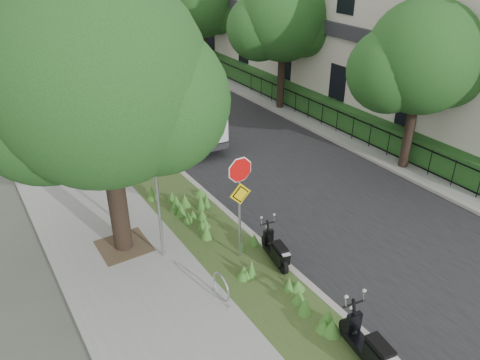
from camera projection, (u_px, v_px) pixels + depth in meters
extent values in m
plane|color=#4C5147|center=(292.00, 254.00, 13.47)|extent=(120.00, 120.00, 0.00)
cube|color=gray|center=(56.00, 159.00, 18.87)|extent=(3.50, 60.00, 0.12)
cube|color=#2F4B20|center=(121.00, 144.00, 20.16)|extent=(2.00, 60.00, 0.12)
cube|color=#9E9991|center=(143.00, 139.00, 20.63)|extent=(0.20, 60.00, 0.13)
cube|color=black|center=(212.00, 124.00, 22.30)|extent=(7.00, 60.00, 0.01)
cube|color=#9E9991|center=(272.00, 109.00, 23.92)|extent=(0.20, 60.00, 0.13)
cube|color=gray|center=(298.00, 104.00, 24.72)|extent=(3.20, 60.00, 0.12)
cylinder|color=black|center=(114.00, 178.00, 12.54)|extent=(0.52, 0.52, 4.48)
sphere|color=#18481B|center=(100.00, 79.00, 11.24)|extent=(5.40, 5.40, 5.40)
sphere|color=#18481B|center=(45.00, 105.00, 11.60)|extent=(4.05, 4.05, 4.05)
sphere|color=#18481B|center=(154.00, 100.00, 11.51)|extent=(3.78, 3.78, 3.78)
cube|color=#473828|center=(124.00, 246.00, 13.61)|extent=(1.40, 1.40, 0.01)
cylinder|color=#A5A8AD|center=(158.00, 194.00, 12.29)|extent=(0.08, 0.08, 4.00)
torus|color=#A5A8AD|center=(221.00, 287.00, 11.52)|extent=(0.05, 0.77, 0.77)
cube|color=#A5A8AD|center=(229.00, 306.00, 11.42)|extent=(0.06, 0.06, 0.04)
cube|color=#A5A8AD|center=(214.00, 289.00, 11.96)|extent=(0.06, 0.06, 0.04)
cylinder|color=#A5A8AD|center=(240.00, 211.00, 12.49)|extent=(0.07, 0.07, 3.00)
cylinder|color=red|center=(240.00, 170.00, 11.87)|extent=(0.86, 0.03, 0.86)
cylinder|color=white|center=(240.00, 170.00, 11.88)|extent=(0.94, 0.02, 0.94)
cube|color=yellow|center=(240.00, 194.00, 12.20)|extent=(0.64, 0.03, 0.64)
cube|color=black|center=(284.00, 88.00, 23.77)|extent=(0.04, 24.00, 0.04)
cube|color=black|center=(283.00, 103.00, 24.15)|extent=(0.04, 24.00, 0.04)
cylinder|color=black|center=(283.00, 97.00, 23.98)|extent=(0.03, 0.03, 1.00)
cube|color=#204619|center=(294.00, 93.00, 24.29)|extent=(1.00, 24.00, 1.10)
cube|color=beige|center=(352.00, 20.00, 24.39)|extent=(7.00, 26.00, 8.00)
cube|color=#2D2D33|center=(299.00, 21.00, 22.58)|extent=(0.25, 26.00, 0.60)
cylinder|color=black|center=(411.00, 120.00, 17.28)|extent=(0.36, 0.36, 3.81)
sphere|color=#18481B|center=(423.00, 57.00, 16.18)|extent=(4.00, 4.00, 4.00)
sphere|color=#18481B|center=(389.00, 71.00, 16.44)|extent=(3.00, 3.00, 3.00)
sphere|color=#18481B|center=(448.00, 68.00, 16.37)|extent=(2.80, 2.80, 2.80)
cylinder|color=black|center=(281.00, 68.00, 23.17)|extent=(0.36, 0.36, 4.03)
sphere|color=#18481B|center=(284.00, 16.00, 22.00)|extent=(4.20, 4.20, 4.20)
sphere|color=#18481B|center=(259.00, 28.00, 22.27)|extent=(3.15, 3.15, 3.15)
sphere|color=#18481B|center=(304.00, 26.00, 22.20)|extent=(2.94, 2.94, 2.94)
cylinder|color=black|center=(204.00, 42.00, 29.20)|extent=(0.36, 0.36, 3.64)
sphere|color=#18481B|center=(203.00, 5.00, 28.14)|extent=(3.80, 3.80, 3.80)
sphere|color=#18481B|center=(187.00, 13.00, 28.39)|extent=(2.85, 2.85, 2.85)
sphere|color=#18481B|center=(218.00, 11.00, 28.33)|extent=(2.66, 2.66, 2.66)
cylinder|color=black|center=(266.00, 243.00, 13.35)|extent=(0.19, 0.47, 0.46)
cylinder|color=black|center=(283.00, 266.00, 12.47)|extent=(0.19, 0.47, 0.46)
cube|color=black|center=(275.00, 255.00, 12.86)|extent=(0.48, 1.04, 0.16)
cube|color=black|center=(280.00, 255.00, 12.51)|extent=(0.41, 0.62, 0.35)
cube|color=black|center=(280.00, 247.00, 12.44)|extent=(0.35, 0.56, 0.11)
cylinder|color=black|center=(348.00, 330.00, 10.42)|extent=(0.20, 0.55, 0.54)
cube|color=black|center=(367.00, 353.00, 9.85)|extent=(0.53, 1.23, 0.19)
cube|color=black|center=(380.00, 357.00, 9.44)|extent=(0.47, 0.72, 0.41)
cube|color=black|center=(380.00, 346.00, 9.35)|extent=(0.40, 0.66, 0.12)
cube|color=#262628|center=(184.00, 131.00, 20.39)|extent=(1.95, 4.83, 0.16)
cube|color=#B7BABC|center=(166.00, 102.00, 21.43)|extent=(1.89, 1.32, 1.44)
cube|color=silver|center=(187.00, 110.00, 19.48)|extent=(2.09, 3.49, 1.98)
cube|color=#262628|center=(81.00, 177.00, 17.32)|extent=(1.05, 0.74, 0.05)
cube|color=gray|center=(78.00, 161.00, 17.00)|extent=(0.93, 0.62, 1.35)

